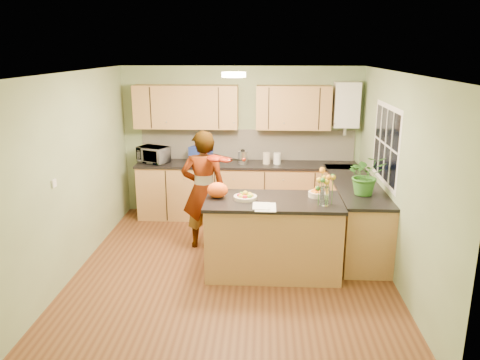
{
  "coord_description": "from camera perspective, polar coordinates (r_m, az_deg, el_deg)",
  "views": [
    {
      "loc": [
        0.38,
        -5.56,
        2.77
      ],
      "look_at": [
        0.07,
        0.5,
        1.06
      ],
      "focal_mm": 35.0,
      "sensor_mm": 36.0,
      "label": 1
    }
  ],
  "objects": [
    {
      "name": "floor",
      "position": [
        6.22,
        -0.87,
        -10.69
      ],
      "size": [
        4.5,
        4.5,
        0.0
      ],
      "primitive_type": "plane",
      "color": "#582F19",
      "rests_on": "ground"
    },
    {
      "name": "ceiling",
      "position": [
        5.58,
        -0.98,
        12.96
      ],
      "size": [
        4.0,
        4.5,
        0.02
      ],
      "primitive_type": "cube",
      "color": "white",
      "rests_on": "wall_back"
    },
    {
      "name": "wall_back",
      "position": [
        7.97,
        0.17,
        4.73
      ],
      "size": [
        4.0,
        0.02,
        2.5
      ],
      "primitive_type": "cube",
      "color": "gray",
      "rests_on": "floor"
    },
    {
      "name": "wall_front",
      "position": [
        3.66,
        -3.34,
        -8.79
      ],
      "size": [
        4.0,
        0.02,
        2.5
      ],
      "primitive_type": "cube",
      "color": "gray",
      "rests_on": "floor"
    },
    {
      "name": "wall_left",
      "position": [
        6.24,
        -19.58,
        0.71
      ],
      "size": [
        0.02,
        4.5,
        2.5
      ],
      "primitive_type": "cube",
      "color": "gray",
      "rests_on": "floor"
    },
    {
      "name": "wall_right",
      "position": [
        5.99,
        18.55,
        0.2
      ],
      "size": [
        0.02,
        4.5,
        2.5
      ],
      "primitive_type": "cube",
      "color": "gray",
      "rests_on": "floor"
    },
    {
      "name": "back_counter",
      "position": [
        7.86,
        0.79,
        -1.28
      ],
      "size": [
        3.64,
        0.62,
        0.94
      ],
      "color": "#A77B43",
      "rests_on": "floor"
    },
    {
      "name": "right_counter",
      "position": [
        6.94,
        13.78,
        -4.1
      ],
      "size": [
        0.62,
        2.24,
        0.94
      ],
      "color": "#A77B43",
      "rests_on": "floor"
    },
    {
      "name": "splashback",
      "position": [
        7.96,
        0.89,
        4.35
      ],
      "size": [
        3.6,
        0.02,
        0.52
      ],
      "primitive_type": "cube",
      "color": "beige",
      "rests_on": "back_counter"
    },
    {
      "name": "upper_cabinets",
      "position": [
        7.72,
        -1.2,
        8.88
      ],
      "size": [
        3.2,
        0.34,
        0.7
      ],
      "color": "#A77B43",
      "rests_on": "wall_back"
    },
    {
      "name": "boiler",
      "position": [
        7.81,
        12.83,
        8.93
      ],
      "size": [
        0.4,
        0.3,
        0.86
      ],
      "color": "white",
      "rests_on": "wall_back"
    },
    {
      "name": "window_right",
      "position": [
        6.48,
        17.35,
        4.17
      ],
      "size": [
        0.01,
        1.3,
        1.05
      ],
      "color": "white",
      "rests_on": "wall_right"
    },
    {
      "name": "light_switch",
      "position": [
        5.69,
        -21.73,
        -0.38
      ],
      "size": [
        0.02,
        0.09,
        0.09
      ],
      "primitive_type": "cube",
      "color": "white",
      "rests_on": "wall_left"
    },
    {
      "name": "ceiling_lamp",
      "position": [
        5.88,
        -0.78,
        12.73
      ],
      "size": [
        0.3,
        0.3,
        0.07
      ],
      "color": "#FFEABF",
      "rests_on": "ceiling"
    },
    {
      "name": "peninsula_island",
      "position": [
        5.96,
        4.02,
        -6.82
      ],
      "size": [
        1.69,
        0.87,
        0.97
      ],
      "color": "#A77B43",
      "rests_on": "floor"
    },
    {
      "name": "fruit_dish",
      "position": [
        5.79,
        0.65,
        -1.97
      ],
      "size": [
        0.29,
        0.29,
        0.1
      ],
      "color": "beige",
      "rests_on": "peninsula_island"
    },
    {
      "name": "orange_bowl",
      "position": [
        5.96,
        9.39,
        -1.51
      ],
      "size": [
        0.22,
        0.22,
        0.13
      ],
      "color": "beige",
      "rests_on": "peninsula_island"
    },
    {
      "name": "flower_vase",
      "position": [
        5.58,
        10.38,
        0.15
      ],
      "size": [
        0.27,
        0.27,
        0.49
      ],
      "rotation": [
        0.0,
        0.0,
        0.03
      ],
      "color": "silver",
      "rests_on": "peninsula_island"
    },
    {
      "name": "orange_bag",
      "position": [
        5.84,
        -2.76,
        -1.23
      ],
      "size": [
        0.32,
        0.3,
        0.2
      ],
      "primitive_type": "ellipsoid",
      "rotation": [
        0.0,
        0.0,
        -0.38
      ],
      "color": "#F85714",
      "rests_on": "peninsula_island"
    },
    {
      "name": "papers",
      "position": [
        5.51,
        3.12,
        -3.3
      ],
      "size": [
        0.25,
        0.33,
        0.01
      ],
      "primitive_type": "cube",
      "color": "white",
      "rests_on": "peninsula_island"
    },
    {
      "name": "violinist",
      "position": [
        6.61,
        -4.46,
        -1.2
      ],
      "size": [
        0.67,
        0.49,
        1.7
      ],
      "primitive_type": "imported",
      "rotation": [
        0.0,
        0.0,
        3.29
      ],
      "color": "tan",
      "rests_on": "floor"
    },
    {
      "name": "violin",
      "position": [
        6.25,
        -2.99,
        2.65
      ],
      "size": [
        0.69,
        0.6,
        0.17
      ],
      "primitive_type": null,
      "rotation": [
        0.17,
        0.0,
        -0.61
      ],
      "color": "#550D05",
      "rests_on": "violinist"
    },
    {
      "name": "microwave",
      "position": [
        7.9,
        -10.51,
        3.07
      ],
      "size": [
        0.58,
        0.5,
        0.27
      ],
      "primitive_type": "imported",
      "rotation": [
        0.0,
        0.0,
        -0.43
      ],
      "color": "white",
      "rests_on": "back_counter"
    },
    {
      "name": "blue_box",
      "position": [
        7.78,
        -4.79,
        3.09
      ],
      "size": [
        0.41,
        0.36,
        0.27
      ],
      "primitive_type": "cube",
      "rotation": [
        0.0,
        0.0,
        -0.41
      ],
      "color": "navy",
      "rests_on": "back_counter"
    },
    {
      "name": "kettle",
      "position": [
        7.68,
        0.34,
        2.84
      ],
      "size": [
        0.15,
        0.15,
        0.28
      ],
      "rotation": [
        0.0,
        0.0,
        0.28
      ],
      "color": "silver",
      "rests_on": "back_counter"
    },
    {
      "name": "jar_cream",
      "position": [
        7.7,
        3.25,
        2.67
      ],
      "size": [
        0.16,
        0.16,
        0.18
      ],
      "primitive_type": "cylinder",
      "rotation": [
        0.0,
        0.0,
        -0.43
      ],
      "color": "beige",
      "rests_on": "back_counter"
    },
    {
      "name": "jar_white",
      "position": [
        7.7,
        4.55,
        2.63
      ],
      "size": [
        0.13,
        0.13,
        0.18
      ],
      "primitive_type": "cylinder",
      "rotation": [
        0.0,
        0.0,
        -0.13
      ],
      "color": "white",
      "rests_on": "back_counter"
    },
    {
      "name": "potted_plant",
      "position": [
        6.22,
        15.1,
        0.62
      ],
      "size": [
        0.52,
        0.46,
        0.53
      ],
      "primitive_type": "imported",
      "rotation": [
        0.0,
        0.0,
        0.1
      ],
      "color": "#377A28",
      "rests_on": "right_counter"
    }
  ]
}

